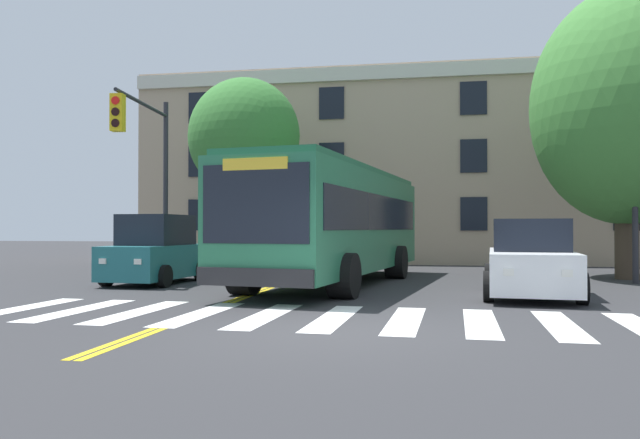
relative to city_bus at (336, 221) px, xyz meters
name	(u,v)px	position (x,y,z in m)	size (l,w,h in m)	color
ground_plane	(336,331)	(1.19, -7.79, -1.76)	(120.00, 120.00, 0.00)	#303033
crosswalk	(334,318)	(0.95, -6.47, -1.76)	(13.01, 3.80, 0.01)	white
lane_line_yellow_inner	(323,267)	(-1.64, 7.53, -1.76)	(0.12, 36.00, 0.01)	gold
lane_line_yellow_outer	(327,267)	(-1.48, 7.53, -1.76)	(0.12, 36.00, 0.01)	gold
city_bus	(336,221)	(0.00, 0.00, 0.00)	(4.09, 11.23, 3.20)	#28704C
car_teal_near_lane	(156,252)	(-5.08, -0.55, -0.88)	(2.07, 3.88, 1.95)	#236B70
car_white_far_lane	(530,261)	(4.87, -2.19, -0.96)	(2.38, 4.75, 1.77)	white
traffic_light_far_corner	(148,152)	(-5.81, 0.41, 2.09)	(0.58, 4.05, 5.70)	#28282D
street_tree_curbside_large	(626,106)	(8.54, 3.26, 3.54)	(6.10, 7.01, 8.98)	#4C3D2D
street_tree_curbside_small	(244,138)	(-4.36, 5.51, 3.23)	(5.25, 4.96, 7.26)	brown
building_facade	(469,169)	(4.40, 12.91, 2.58)	(30.10, 6.84, 8.67)	tan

